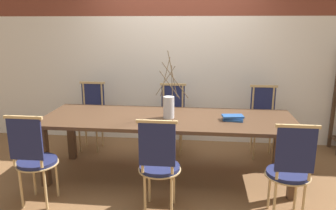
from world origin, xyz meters
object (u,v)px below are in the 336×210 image
object	(u,v)px
dining_table	(168,124)
chair_far_center	(263,119)
chair_near_center	(290,169)
vase_centerpiece	(169,106)
book_stack	(233,118)

from	to	relation	value
dining_table	chair_far_center	size ratio (longest dim) A/B	2.99
chair_near_center	vase_centerpiece	distance (m)	1.49
vase_centerpiece	chair_far_center	bearing A→B (deg)	33.72
dining_table	chair_far_center	xyz separation A→B (m)	(1.25, 0.81, -0.14)
book_stack	vase_centerpiece	bearing A→B (deg)	179.44
dining_table	vase_centerpiece	size ratio (longest dim) A/B	3.74
chair_far_center	dining_table	bearing A→B (deg)	32.69
chair_near_center	chair_far_center	size ratio (longest dim) A/B	1.00
chair_near_center	book_stack	world-z (taller)	chair_near_center
chair_near_center	chair_far_center	world-z (taller)	same
chair_far_center	book_stack	world-z (taller)	chair_far_center
vase_centerpiece	book_stack	size ratio (longest dim) A/B	3.07
chair_far_center	vase_centerpiece	xyz separation A→B (m)	(-1.24, -0.83, 0.37)
chair_near_center	vase_centerpiece	xyz separation A→B (m)	(-1.22, 0.78, 0.37)
chair_near_center	book_stack	distance (m)	0.94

